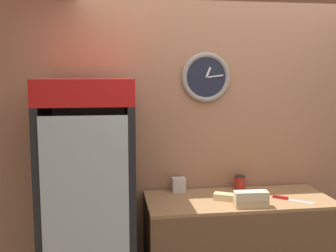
{
  "coord_description": "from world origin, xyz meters",
  "views": [
    {
      "loc": [
        -0.99,
        -2.07,
        1.88
      ],
      "look_at": [
        -0.57,
        0.85,
        1.5
      ],
      "focal_mm": 42.0,
      "sensor_mm": 36.0,
      "label": 1
    }
  ],
  "objects_px": {
    "chefs_knife": "(287,199)",
    "condiment_jar": "(240,182)",
    "napkin_dispenser": "(179,185)",
    "sandwich_stack_bottom": "(251,203)",
    "sandwich_flat_left": "(227,197)",
    "sandwich_stack_middle": "(251,195)",
    "beverage_cooler": "(89,192)"
  },
  "relations": [
    {
      "from": "beverage_cooler",
      "to": "napkin_dispenser",
      "type": "bearing_deg",
      "value": 18.57
    },
    {
      "from": "sandwich_stack_bottom",
      "to": "napkin_dispenser",
      "type": "relative_size",
      "value": 2.1
    },
    {
      "from": "sandwich_flat_left",
      "to": "napkin_dispenser",
      "type": "bearing_deg",
      "value": 139.76
    },
    {
      "from": "beverage_cooler",
      "to": "sandwich_flat_left",
      "type": "height_order",
      "value": "beverage_cooler"
    },
    {
      "from": "condiment_jar",
      "to": "napkin_dispenser",
      "type": "bearing_deg",
      "value": 179.77
    },
    {
      "from": "beverage_cooler",
      "to": "condiment_jar",
      "type": "bearing_deg",
      "value": 10.87
    },
    {
      "from": "sandwich_stack_middle",
      "to": "beverage_cooler",
      "type": "bearing_deg",
      "value": 169.4
    },
    {
      "from": "beverage_cooler",
      "to": "napkin_dispenser",
      "type": "distance_m",
      "value": 0.77
    },
    {
      "from": "chefs_knife",
      "to": "napkin_dispenser",
      "type": "height_order",
      "value": "napkin_dispenser"
    },
    {
      "from": "sandwich_flat_left",
      "to": "sandwich_stack_middle",
      "type": "bearing_deg",
      "value": -54.86
    },
    {
      "from": "sandwich_flat_left",
      "to": "condiment_jar",
      "type": "bearing_deg",
      "value": 55.44
    },
    {
      "from": "sandwich_stack_middle",
      "to": "condiment_jar",
      "type": "bearing_deg",
      "value": 81.68
    },
    {
      "from": "beverage_cooler",
      "to": "sandwich_flat_left",
      "type": "relative_size",
      "value": 8.19
    },
    {
      "from": "beverage_cooler",
      "to": "chefs_knife",
      "type": "bearing_deg",
      "value": -3.44
    },
    {
      "from": "sandwich_stack_middle",
      "to": "sandwich_flat_left",
      "type": "bearing_deg",
      "value": 125.14
    },
    {
      "from": "sandwich_flat_left",
      "to": "chefs_knife",
      "type": "distance_m",
      "value": 0.48
    },
    {
      "from": "sandwich_stack_bottom",
      "to": "chefs_knife",
      "type": "distance_m",
      "value": 0.37
    },
    {
      "from": "sandwich_stack_bottom",
      "to": "sandwich_flat_left",
      "type": "height_order",
      "value": "sandwich_stack_bottom"
    },
    {
      "from": "condiment_jar",
      "to": "napkin_dispenser",
      "type": "distance_m",
      "value": 0.53
    },
    {
      "from": "sandwich_stack_bottom",
      "to": "sandwich_flat_left",
      "type": "bearing_deg",
      "value": 125.14
    },
    {
      "from": "sandwich_stack_middle",
      "to": "sandwich_flat_left",
      "type": "xyz_separation_m",
      "value": [
        -0.13,
        0.18,
        -0.07
      ]
    },
    {
      "from": "beverage_cooler",
      "to": "chefs_knife",
      "type": "distance_m",
      "value": 1.55
    },
    {
      "from": "beverage_cooler",
      "to": "sandwich_stack_middle",
      "type": "relative_size",
      "value": 7.35
    },
    {
      "from": "beverage_cooler",
      "to": "chefs_knife",
      "type": "height_order",
      "value": "beverage_cooler"
    },
    {
      "from": "chefs_knife",
      "to": "condiment_jar",
      "type": "distance_m",
      "value": 0.44
    },
    {
      "from": "sandwich_flat_left",
      "to": "sandwich_stack_bottom",
      "type": "bearing_deg",
      "value": -54.86
    },
    {
      "from": "chefs_knife",
      "to": "napkin_dispenser",
      "type": "bearing_deg",
      "value": 157.49
    },
    {
      "from": "sandwich_stack_middle",
      "to": "chefs_knife",
      "type": "relative_size",
      "value": 0.93
    },
    {
      "from": "beverage_cooler",
      "to": "sandwich_stack_middle",
      "type": "distance_m",
      "value": 1.21
    },
    {
      "from": "sandwich_stack_bottom",
      "to": "condiment_jar",
      "type": "relative_size",
      "value": 2.07
    },
    {
      "from": "sandwich_stack_middle",
      "to": "condiment_jar",
      "type": "distance_m",
      "value": 0.47
    },
    {
      "from": "chefs_knife",
      "to": "condiment_jar",
      "type": "bearing_deg",
      "value": 129.78
    }
  ]
}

